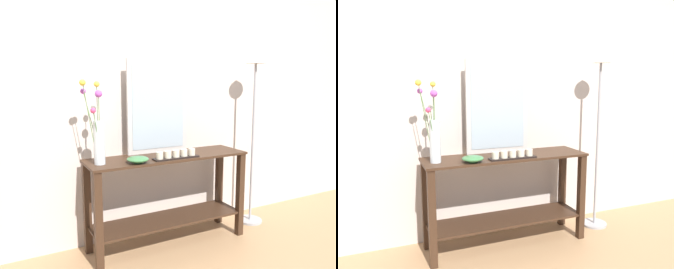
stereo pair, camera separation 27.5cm
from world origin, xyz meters
TOP-DOWN VIEW (x-y plane):
  - ground_plane at (0.00, 0.00)m, footprint 7.00×6.00m
  - wall_back at (0.00, 0.32)m, footprint 6.40×0.08m
  - console_table at (0.00, 0.00)m, footprint 1.38×0.39m
  - mirror_leaning at (-0.01, 0.17)m, footprint 0.56×0.03m
  - tall_vase_left at (-0.60, -0.02)m, footprint 0.17×0.17m
  - candle_tray at (0.01, -0.12)m, footprint 0.39×0.09m
  - decorative_bowl at (-0.33, -0.13)m, footprint 0.17×0.17m
  - floor_lamp at (0.95, 0.02)m, footprint 0.24×0.24m

SIDE VIEW (x-z plane):
  - ground_plane at x=0.00m, z-range -0.02..0.00m
  - console_table at x=0.00m, z-range 0.09..0.87m
  - candle_tray at x=0.01m, z-range 0.77..0.84m
  - decorative_bowl at x=-0.33m, z-range 0.78..0.83m
  - tall_vase_left at x=-0.60m, z-range 0.70..1.32m
  - floor_lamp at x=0.95m, z-range 0.29..1.96m
  - mirror_leaning at x=-0.01m, z-range 0.78..1.58m
  - wall_back at x=0.00m, z-range 0.00..2.70m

